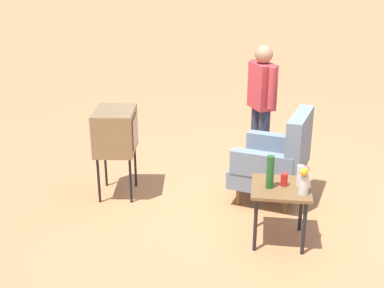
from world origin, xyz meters
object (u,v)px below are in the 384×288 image
object	(u,v)px
bottle_short_clear	(300,175)
soda_can_red	(284,180)
armchair	(278,160)
side_table	(280,194)
flower_vase	(304,179)
tv_on_stand	(116,131)
bottle_wine_green	(270,172)
person_standing	(261,102)

from	to	relation	value
bottle_short_clear	soda_can_red	distance (m)	0.16
armchair	side_table	distance (m)	0.88
armchair	flower_vase	bearing A→B (deg)	11.62
tv_on_stand	soda_can_red	xyz separation A→B (m)	(0.75, 1.87, -0.14)
side_table	tv_on_stand	bearing A→B (deg)	-112.87
bottle_wine_green	tv_on_stand	bearing A→B (deg)	-115.21
tv_on_stand	bottle_short_clear	bearing A→B (deg)	70.49
tv_on_stand	bottle_wine_green	bearing A→B (deg)	64.79
armchair	tv_on_stand	size ratio (longest dim) A/B	1.03
soda_can_red	flower_vase	world-z (taller)	flower_vase
side_table	bottle_short_clear	distance (m)	0.26
armchair	bottle_short_clear	xyz separation A→B (m)	(0.81, 0.18, 0.18)
bottle_short_clear	flower_vase	world-z (taller)	flower_vase
person_standing	flower_vase	world-z (taller)	person_standing
tv_on_stand	flower_vase	size ratio (longest dim) A/B	3.89
side_table	flower_vase	world-z (taller)	flower_vase
soda_can_red	bottle_wine_green	bearing A→B (deg)	-65.08
armchair	side_table	xyz separation A→B (m)	(0.88, 0.01, -0.00)
tv_on_stand	soda_can_red	bearing A→B (deg)	68.11
person_standing	flower_vase	distance (m)	1.87
armchair	soda_can_red	world-z (taller)	armchair
armchair	person_standing	xyz separation A→B (m)	(-0.80, -0.21, 0.44)
side_table	soda_can_red	world-z (taller)	soda_can_red
tv_on_stand	soda_can_red	size ratio (longest dim) A/B	8.44
person_standing	bottle_wine_green	xyz separation A→B (m)	(1.72, 0.11, -0.20)
tv_on_stand	person_standing	bearing A→B (deg)	119.19
armchair	side_table	world-z (taller)	armchair
tv_on_stand	bottle_short_clear	xyz separation A→B (m)	(0.71, 2.01, -0.10)
tv_on_stand	person_standing	distance (m)	1.86
person_standing	soda_can_red	world-z (taller)	person_standing
armchair	tv_on_stand	distance (m)	1.86
armchair	person_standing	bearing A→B (deg)	-165.04
side_table	tv_on_stand	xyz separation A→B (m)	(-0.78, -1.84, 0.28)
person_standing	flower_vase	size ratio (longest dim) A/B	6.19
tv_on_stand	bottle_short_clear	world-z (taller)	tv_on_stand
bottle_wine_green	soda_can_red	bearing A→B (deg)	114.92
bottle_wine_green	flower_vase	bearing A→B (deg)	73.32
bottle_short_clear	side_table	bearing A→B (deg)	-69.96
tv_on_stand	flower_vase	bearing A→B (deg)	66.02
person_standing	bottle_wine_green	world-z (taller)	person_standing
tv_on_stand	flower_vase	world-z (taller)	tv_on_stand
tv_on_stand	side_table	bearing A→B (deg)	67.13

